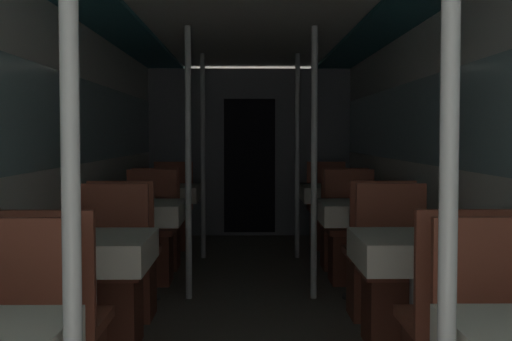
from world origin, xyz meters
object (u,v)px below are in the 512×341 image
object	(u,v)px
dining_table_left_3	(166,197)
chair_right_near_2	(377,275)
support_pole_left_3	(203,156)
support_pole_right_3	(297,156)
chair_left_far_2	(150,248)
chair_left_far_3	(172,222)
dining_table_right_2	(363,217)
dining_table_right_3	(334,197)
chair_left_near_3	(159,238)
support_pole_left_0	(71,220)
dining_table_left_2	(139,217)
support_pole_left_2	(188,163)
chair_right_far_1	(396,295)
chair_left_far_1	(108,296)
support_pole_right_2	(314,163)
support_pole_right_0	(448,219)
chair_right_near_3	(342,237)
dining_table_right_1	(421,258)
chair_right_far_3	(328,222)
dining_table_left_1	(85,259)
chair_right_far_2	(352,247)

from	to	relation	value
dining_table_left_3	chair_right_near_2	world-z (taller)	chair_right_near_2
support_pole_left_3	support_pole_right_3	world-z (taller)	same
chair_left_far_2	chair_left_far_3	world-z (taller)	same
dining_table_right_2	dining_table_left_3	bearing A→B (deg)	133.56
dining_table_right_3	support_pole_right_3	size ratio (longest dim) A/B	0.36
chair_left_near_3	dining_table_right_2	xyz separation A→B (m)	(1.73, -1.22, 0.33)
support_pole_left_0	chair_left_near_3	xyz separation A→B (m)	(-0.38, 4.86, -0.75)
dining_table_left_3	chair_left_near_3	xyz separation A→B (m)	(0.00, -0.60, -0.33)
dining_table_left_2	support_pole_left_3	world-z (taller)	support_pole_left_3
support_pole_left_2	support_pole_right_3	size ratio (longest dim) A/B	1.00
support_pole_left_2	chair_right_near_2	bearing A→B (deg)	-24.09
dining_table_left_3	chair_left_far_3	world-z (taller)	chair_left_far_3
chair_right_near_2	dining_table_right_3	world-z (taller)	chair_right_near_2
chair_right_far_1	dining_table_right_3	xyz separation A→B (m)	(0.00, 3.04, 0.33)
chair_left_far_1	support_pole_left_2	bearing A→B (deg)	-107.45
chair_left_far_2	chair_left_far_3	bearing A→B (deg)	-90.00
dining_table_left_3	support_pole_right_2	xyz separation A→B (m)	(1.35, -1.82, 0.42)
support_pole_right_0	dining_table_right_2	xyz separation A→B (m)	(0.38, 3.64, -0.42)
chair_left_far_1	support_pole_left_2	world-z (taller)	support_pole_left_2
chair_left_far_3	support_pole_right_2	bearing A→B (deg)	119.09
support_pole_left_0	support_pole_right_3	world-z (taller)	same
support_pole_right_0	dining_table_right_3	distance (m)	5.49
chair_right_near_3	dining_table_right_1	bearing A→B (deg)	-90.00
support_pole_left_3	dining_table_right_2	xyz separation A→B (m)	(1.35, -1.82, -0.42)
dining_table_right_3	chair_right_near_3	bearing A→B (deg)	-90.00
chair_right_near_2	chair_right_far_3	xyz separation A→B (m)	(0.00, 3.03, 0.00)
chair_left_near_3	support_pole_right_0	world-z (taller)	support_pole_right_0
dining_table_left_2	chair_left_near_3	distance (m)	1.26
chair_left_far_3	chair_left_far_1	bearing A→B (deg)	90.00
support_pole_left_2	support_pole_right_2	bearing A→B (deg)	0.00
chair_left_far_2	support_pole_right_2	size ratio (longest dim) A/B	0.46
support_pole_right_0	support_pole_right_2	distance (m)	3.64
dining_table_right_2	chair_right_near_3	distance (m)	1.26
dining_table_right_3	support_pole_right_2	bearing A→B (deg)	-101.88
support_pole_right_3	chair_right_far_3	bearing A→B (deg)	57.58
support_pole_left_0	support_pole_left_3	size ratio (longest dim) A/B	1.00
chair_left_near_3	dining_table_right_1	xyz separation A→B (m)	(1.73, -3.04, 0.33)
chair_right_far_1	support_pole_right_3	size ratio (longest dim) A/B	0.46
dining_table_left_2	support_pole_right_0	xyz separation A→B (m)	(1.35, -3.64, 0.42)
chair_left_far_3	support_pole_right_2	world-z (taller)	support_pole_right_2
dining_table_left_1	chair_left_near_3	size ratio (longest dim) A/B	0.78
support_pole_left_3	chair_right_near_3	distance (m)	1.66
chair_right_near_2	chair_right_far_2	distance (m)	1.21
chair_right_near_3	support_pole_left_0	bearing A→B (deg)	-105.51
support_pole_left_0	chair_left_far_2	distance (m)	4.33
support_pole_left_0	chair_left_far_1	size ratio (longest dim) A/B	2.18
chair_right_far_1	chair_right_near_3	xyz separation A→B (m)	(0.00, 2.44, 0.00)
dining_table_left_3	chair_left_far_3	xyz separation A→B (m)	(0.00, 0.60, -0.33)
chair_left_far_1	chair_left_near_3	bearing A→B (deg)	-90.00
support_pole_left_0	support_pole_right_3	bearing A→B (deg)	79.98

